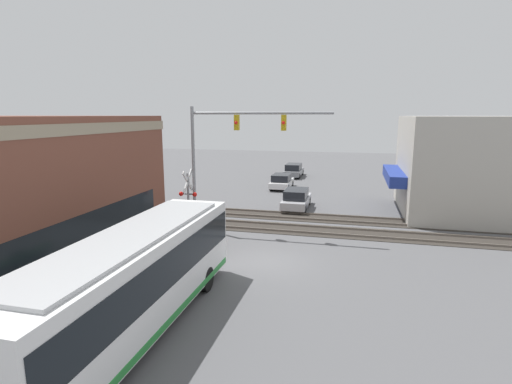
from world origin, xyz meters
TOP-DOWN VIEW (x-y plane):
  - ground_plane at (0.00, 0.00)m, footprint 120.00×120.00m
  - shop_building at (13.29, -12.12)m, footprint 10.24×10.50m
  - city_bus at (-7.25, 2.80)m, footprint 11.51×2.59m
  - traffic_signal_gantry at (4.89, 3.34)m, footprint 0.42×8.57m
  - crossing_signal at (4.29, 5.85)m, footprint 1.41×1.18m
  - rail_track_near at (6.00, 0.00)m, footprint 2.60×60.00m
  - rail_track_far at (9.20, 0.00)m, footprint 2.60×60.00m
  - parked_car_silver at (11.77, 0.20)m, footprint 4.51×1.82m
  - parked_car_white at (19.78, 2.80)m, footprint 4.28×1.82m
  - parked_car_grey at (27.60, 2.80)m, footprint 4.80×1.82m

SIDE VIEW (x-z plane):
  - ground_plane at x=0.00m, z-range 0.00..0.00m
  - rail_track_near at x=6.00m, z-range -0.05..0.10m
  - rail_track_far at x=9.20m, z-range -0.05..0.10m
  - parked_car_white at x=19.78m, z-range -0.05..1.38m
  - parked_car_silver at x=11.77m, z-range -0.06..1.46m
  - parked_car_grey at x=27.60m, z-range -0.05..1.47m
  - city_bus at x=-7.25m, z-range 0.17..3.56m
  - crossing_signal at x=4.29m, z-range 0.39..4.20m
  - shop_building at x=13.29m, z-range -0.01..6.99m
  - traffic_signal_gantry at x=4.89m, z-range 1.75..9.35m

